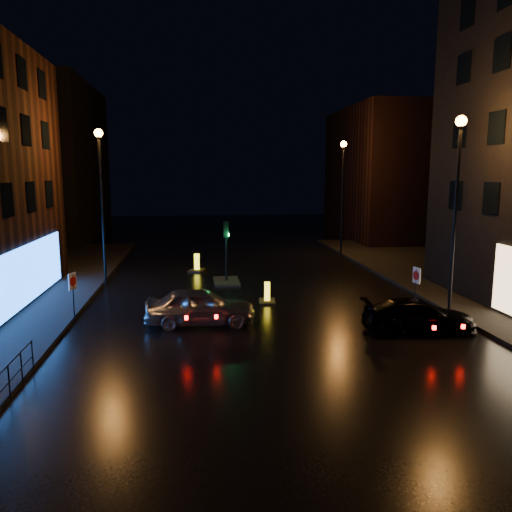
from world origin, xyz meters
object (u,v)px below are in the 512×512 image
object	(u,v)px
dark_sedan	(419,316)
road_sign_left	(73,286)
road_sign_right	(416,279)
bollard_far	(197,267)
bollard_near	(267,298)
traffic_signal	(226,274)
silver_hatchback	(200,306)

from	to	relation	value
dark_sedan	road_sign_left	distance (m)	13.84
road_sign_left	dark_sedan	bearing A→B (deg)	9.83
dark_sedan	road_sign_right	xyz separation A→B (m)	(0.87, 2.22, 0.94)
bollard_far	road_sign_left	distance (m)	11.68
bollard_near	traffic_signal	bearing A→B (deg)	115.80
bollard_near	road_sign_right	distance (m)	6.85
bollard_near	dark_sedan	bearing A→B (deg)	-38.25
bollard_far	silver_hatchback	bearing A→B (deg)	-71.65
dark_sedan	road_sign_right	distance (m)	2.56
dark_sedan	road_sign_right	world-z (taller)	road_sign_right
traffic_signal	dark_sedan	world-z (taller)	traffic_signal
road_sign_right	road_sign_left	bearing A→B (deg)	-13.59
traffic_signal	bollard_far	world-z (taller)	traffic_signal
traffic_signal	dark_sedan	distance (m)	11.88
traffic_signal	bollard_far	distance (m)	3.88
road_sign_left	road_sign_right	bearing A→B (deg)	19.22
traffic_signal	road_sign_left	size ratio (longest dim) A/B	1.65
dark_sedan	bollard_near	distance (m)	7.29
dark_sedan	bollard_far	distance (m)	15.71
traffic_signal	road_sign_right	size ratio (longest dim) A/B	1.65
silver_hatchback	road_sign_left	world-z (taller)	road_sign_left
traffic_signal	bollard_near	xyz separation A→B (m)	(1.64, -4.62, -0.29)
dark_sedan	bollard_far	world-z (taller)	dark_sedan
silver_hatchback	bollard_far	bearing A→B (deg)	2.49
road_sign_right	bollard_far	bearing A→B (deg)	-61.03
silver_hatchback	road_sign_left	xyz separation A→B (m)	(-5.14, 0.83, 0.82)
bollard_near	road_sign_left	distance (m)	8.75
road_sign_right	bollard_near	bearing A→B (deg)	-36.72
dark_sedan	bollard_near	xyz separation A→B (m)	(-5.19, 5.11, -0.41)
bollard_near	road_sign_left	world-z (taller)	road_sign_left
dark_sedan	silver_hatchback	bearing A→B (deg)	84.11
bollard_far	road_sign_right	xyz separation A→B (m)	(9.32, -11.02, 1.32)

